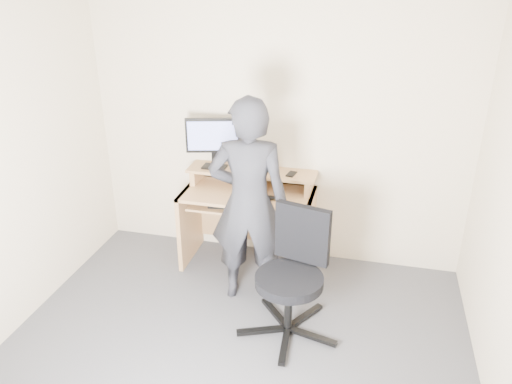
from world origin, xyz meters
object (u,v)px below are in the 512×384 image
at_px(person, 249,203).
at_px(desk, 250,209).
at_px(monitor, 213,139).
at_px(office_chair, 294,270).

bearing_deg(person, desk, -85.33).
xyz_separation_m(monitor, person, (0.49, -0.61, -0.31)).
bearing_deg(person, monitor, -60.11).
distance_m(office_chair, person, 0.66).
height_order(desk, monitor, monitor).
height_order(desk, office_chair, office_chair).
bearing_deg(monitor, person, -66.13).
bearing_deg(office_chair, person, 155.46).
relative_size(monitor, person, 0.28).
relative_size(desk, office_chair, 1.22).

